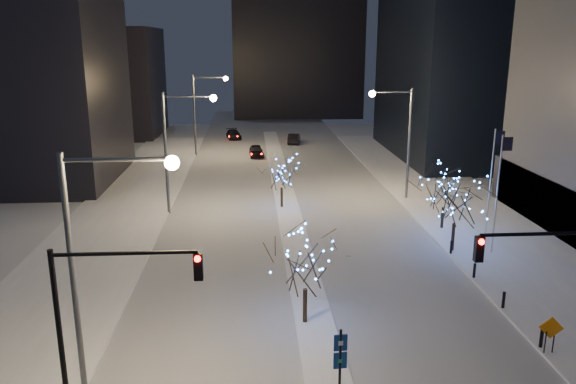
{
  "coord_description": "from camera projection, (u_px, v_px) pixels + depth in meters",
  "views": [
    {
      "loc": [
        -3.1,
        -18.48,
        13.84
      ],
      "look_at": [
        -0.86,
        14.55,
        5.0
      ],
      "focal_mm": 35.0,
      "sensor_mm": 36.0,
      "label": 1
    }
  ],
  "objects": [
    {
      "name": "road",
      "position": [
        283.0,
        187.0,
        55.33
      ],
      "size": [
        20.0,
        130.0,
        0.02
      ],
      "primitive_type": "cube",
      "color": "#AEB4BE",
      "rests_on": "ground"
    },
    {
      "name": "median",
      "position": [
        286.0,
        201.0,
        50.49
      ],
      "size": [
        2.0,
        80.0,
        0.15
      ],
      "primitive_type": "cube",
      "color": "white",
      "rests_on": "ground"
    },
    {
      "name": "east_sidewalk",
      "position": [
        495.0,
        233.0,
        41.83
      ],
      "size": [
        10.0,
        90.0,
        0.15
      ],
      "primitive_type": "cube",
      "color": "white",
      "rests_on": "ground"
    },
    {
      "name": "west_sidewalk",
      "position": [
        99.0,
        242.0,
        39.94
      ],
      "size": [
        8.0,
        90.0,
        0.15
      ],
      "primitive_type": "cube",
      "color": "white",
      "rests_on": "ground"
    },
    {
      "name": "filler_west_far",
      "position": [
        99.0,
        82.0,
        85.3
      ],
      "size": [
        18.0,
        16.0,
        16.0
      ],
      "primitive_type": "cube",
      "color": "black",
      "rests_on": "ground"
    },
    {
      "name": "horizon_block",
      "position": [
        297.0,
        3.0,
        105.25
      ],
      "size": [
        24.0,
        14.0,
        42.0
      ],
      "primitive_type": "cube",
      "color": "black",
      "rests_on": "ground"
    },
    {
      "name": "street_lamp_w_near",
      "position": [
        98.0,
        243.0,
        21.26
      ],
      "size": [
        4.4,
        0.56,
        10.0
      ],
      "color": "#595E66",
      "rests_on": "ground"
    },
    {
      "name": "street_lamp_w_mid",
      "position": [
        178.0,
        136.0,
        45.36
      ],
      "size": [
        4.4,
        0.56,
        10.0
      ],
      "color": "#595E66",
      "rests_on": "ground"
    },
    {
      "name": "street_lamp_w_far",
      "position": [
        203.0,
        104.0,
        69.46
      ],
      "size": [
        4.4,
        0.56,
        10.0
      ],
      "color": "#595E66",
      "rests_on": "ground"
    },
    {
      "name": "street_lamp_east",
      "position": [
        400.0,
        129.0,
        49.5
      ],
      "size": [
        3.9,
        0.56,
        10.0
      ],
      "color": "#595E66",
      "rests_on": "ground"
    },
    {
      "name": "traffic_signal_west",
      "position": [
        102.0,
        308.0,
        19.81
      ],
      "size": [
        5.26,
        0.43,
        7.0
      ],
      "color": "black",
      "rests_on": "ground"
    },
    {
      "name": "traffic_signal_east",
      "position": [
        561.0,
        283.0,
        21.91
      ],
      "size": [
        5.26,
        0.43,
        7.0
      ],
      "color": "black",
      "rests_on": "ground"
    },
    {
      "name": "flagpoles",
      "position": [
        495.0,
        181.0,
        37.85
      ],
      "size": [
        1.35,
        2.6,
        8.0
      ],
      "color": "silver",
      "rests_on": "east_sidewalk"
    },
    {
      "name": "bollards",
      "position": [
        488.0,
        284.0,
        31.74
      ],
      "size": [
        0.16,
        12.16,
        0.9
      ],
      "color": "black",
      "rests_on": "east_sidewalk"
    },
    {
      "name": "car_near",
      "position": [
        256.0,
        151.0,
        70.19
      ],
      "size": [
        1.9,
        4.27,
        1.43
      ],
      "primitive_type": "imported",
      "rotation": [
        0.0,
        0.0,
        0.05
      ],
      "color": "black",
      "rests_on": "ground"
    },
    {
      "name": "car_mid",
      "position": [
        294.0,
        138.0,
        79.38
      ],
      "size": [
        2.17,
        4.46,
        1.41
      ],
      "primitive_type": "imported",
      "rotation": [
        0.0,
        0.0,
        2.98
      ],
      "color": "black",
      "rests_on": "ground"
    },
    {
      "name": "car_far",
      "position": [
        234.0,
        134.0,
        83.04
      ],
      "size": [
        2.6,
        4.82,
        1.33
      ],
      "primitive_type": "imported",
      "rotation": [
        0.0,
        0.0,
        0.17
      ],
      "color": "black",
      "rests_on": "ground"
    },
    {
      "name": "holiday_tree_median_near",
      "position": [
        305.0,
        261.0,
        27.6
      ],
      "size": [
        5.17,
        5.17,
        5.09
      ],
      "color": "black",
      "rests_on": "median"
    },
    {
      "name": "holiday_tree_median_far",
      "position": [
        282.0,
        174.0,
        47.56
      ],
      "size": [
        4.01,
        4.01,
        4.36
      ],
      "color": "black",
      "rests_on": "median"
    },
    {
      "name": "holiday_tree_plaza_near",
      "position": [
        456.0,
        199.0,
        37.32
      ],
      "size": [
        5.31,
        5.31,
        5.64
      ],
      "color": "black",
      "rests_on": "east_sidewalk"
    },
    {
      "name": "holiday_tree_plaza_far",
      "position": [
        444.0,
        189.0,
        42.1
      ],
      "size": [
        4.17,
        4.17,
        4.78
      ],
      "color": "black",
      "rests_on": "east_sidewalk"
    },
    {
      "name": "wayfinding_sign",
      "position": [
        340.0,
        357.0,
        22.09
      ],
      "size": [
        0.54,
        0.12,
        3.05
      ],
      "rotation": [
        0.0,
        0.0,
        0.09
      ],
      "color": "black",
      "rests_on": "ground"
    },
    {
      "name": "construction_sign",
      "position": [
        551.0,
        331.0,
        25.32
      ],
      "size": [
        1.07,
        0.27,
        1.8
      ],
      "rotation": [
        0.0,
        0.0,
        -0.21
      ],
      "color": "black",
      "rests_on": "east_sidewalk"
    }
  ]
}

